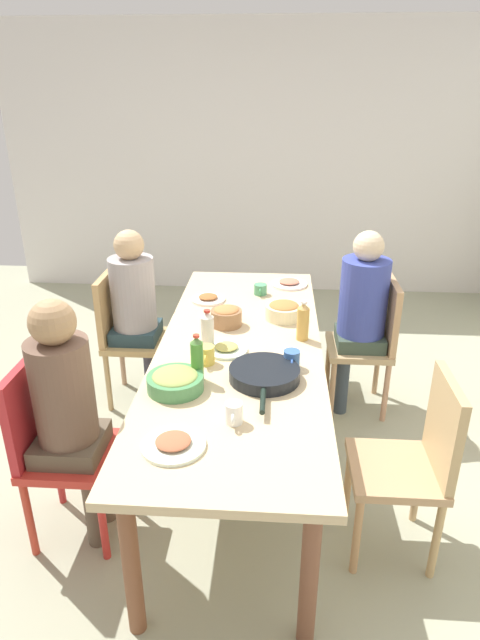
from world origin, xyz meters
The scene contains 25 objects.
ground_plane centered at (0.00, 0.00, 0.00)m, with size 6.91×6.91×0.00m, color #9D9F85.
wall_left centered at (-2.94, 0.00, 1.30)m, with size 0.12×5.11×2.60m, color silver.
dining_table centered at (0.00, 0.00, 0.66)m, with size 2.43×0.87×0.73m.
chair_0 centered at (-0.61, -0.82, 0.51)m, with size 0.40×0.40×0.90m.
person_0 centered at (-0.61, -0.72, 0.71)m, with size 0.30×0.30×1.20m.
chair_1 centered at (0.61, 0.82, 0.51)m, with size 0.40×0.40×0.90m.
chair_2 centered at (-0.61, 0.82, 0.51)m, with size 0.40×0.40×0.90m.
person_2 centered at (-0.61, 0.73, 0.73)m, with size 0.30×0.30×1.22m.
chair_3 centered at (0.61, -0.82, 0.51)m, with size 0.40×0.40×0.90m.
person_3 centered at (0.61, -0.72, 0.72)m, with size 0.30×0.30×1.22m.
plate_0 centered at (0.07, -0.07, 0.75)m, with size 0.22×0.22×0.04m.
plate_1 centered at (-0.64, -0.25, 0.75)m, with size 0.22×0.22×0.04m.
plate_2 centered at (0.89, -0.20, 0.75)m, with size 0.25×0.25×0.04m.
plate_3 centered at (-0.97, 0.28, 0.75)m, with size 0.25×0.25×0.04m.
bowl_0 centered at (-0.26, -0.10, 0.79)m, with size 0.18×0.18×0.11m.
bowl_1 centered at (0.47, -0.26, 0.78)m, with size 0.26×0.26×0.09m.
bowl_2 centered at (-0.38, 0.24, 0.78)m, with size 0.22×0.22×0.10m.
serving_pan centered at (0.35, 0.14, 0.76)m, with size 0.52×0.34×0.06m.
cup_0 centered at (0.22, 0.27, 0.78)m, with size 0.12×0.08×0.09m.
cup_1 centered at (-0.77, 0.08, 0.77)m, with size 0.12×0.09×0.07m.
cup_2 centered at (0.72, 0.02, 0.78)m, with size 0.11×0.07×0.09m.
cup_3 centered at (0.21, -0.15, 0.78)m, with size 0.12×0.08×0.09m.
bottle_0 centered at (0.04, -0.17, 0.83)m, with size 0.07×0.07×0.22m.
bottle_1 centered at (0.38, -0.17, 0.84)m, with size 0.06×0.06×0.24m.
bottle_2 centered at (-0.10, 0.34, 0.84)m, with size 0.07×0.07×0.22m.
Camera 1 is at (2.57, 0.18, 2.01)m, focal length 30.02 mm.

